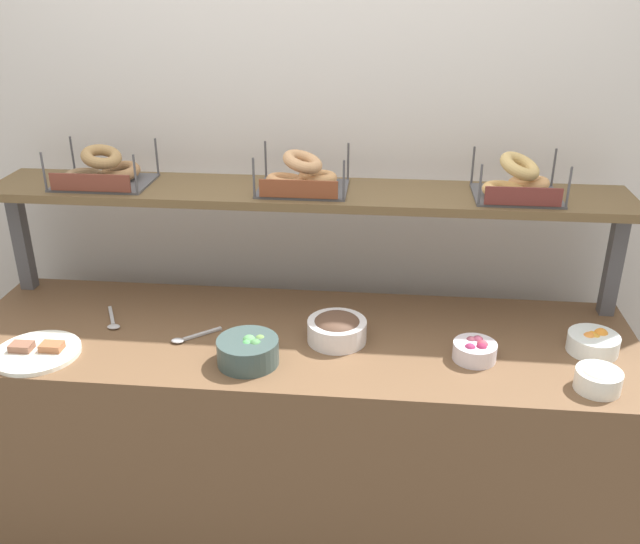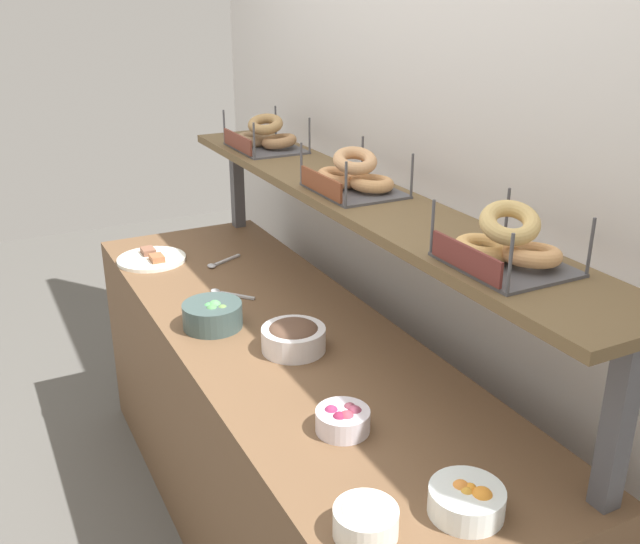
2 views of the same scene
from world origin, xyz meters
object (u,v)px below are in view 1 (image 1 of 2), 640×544
at_px(bowl_veggie_mix, 248,351).
at_px(serving_plate_white, 37,352).
at_px(bagel_basket_sesame, 302,177).
at_px(bowl_chocolate_spread, 337,328).
at_px(bagel_basket_plain, 517,183).
at_px(bowl_cream_cheese, 598,378).
at_px(serving_spoon_near_plate, 113,322).
at_px(bagel_basket_everything, 102,172).
at_px(serving_spoon_by_edge, 189,337).
at_px(bowl_beet_salad, 475,350).
at_px(bowl_fruit_salad, 593,342).

height_order(bowl_veggie_mix, serving_plate_white, bowl_veggie_mix).
bearing_deg(bagel_basket_sesame, bowl_chocolate_spread, -62.75).
bearing_deg(bagel_basket_plain, bowl_cream_cheese, -66.91).
relative_size(serving_plate_white, serving_spoon_near_plate, 1.69).
xyz_separation_m(bowl_cream_cheese, serving_spoon_near_plate, (-1.58, 0.25, -0.03)).
bearing_deg(serving_plate_white, bagel_basket_everything, 79.00).
height_order(serving_spoon_by_edge, bagel_basket_everything, bagel_basket_everything).
relative_size(bowl_veggie_mix, bowl_beet_salad, 1.41).
bearing_deg(bowl_fruit_salad, serving_spoon_near_plate, 179.10).
relative_size(bowl_cream_cheese, serving_plate_white, 0.49).
height_order(bagel_basket_sesame, bagel_basket_plain, bagel_basket_plain).
xyz_separation_m(bowl_fruit_salad, serving_spoon_near_plate, (-1.62, 0.03, -0.03)).
bearing_deg(bowl_fruit_salad, bagel_basket_sesame, 164.49).
bearing_deg(bowl_cream_cheese, bowl_fruit_salad, 79.23).
relative_size(bowl_beet_salad, serving_spoon_by_edge, 0.93).
relative_size(bowl_fruit_salad, bowl_chocolate_spread, 0.83).
distance_m(bowl_veggie_mix, serving_plate_white, 0.69).
xyz_separation_m(serving_spoon_near_plate, bagel_basket_everything, (-0.07, 0.25, 0.47)).
distance_m(bowl_beet_salad, serving_spoon_by_edge, 0.94).
bearing_deg(bagel_basket_sesame, serving_plate_white, -149.63).
distance_m(bagel_basket_everything, bagel_basket_sesame, 0.71).
bearing_deg(bagel_basket_sesame, bowl_beet_salad, -31.17).
bearing_deg(bowl_fruit_salad, bowl_beet_salad, -167.30).
bearing_deg(serving_plate_white, bagel_basket_plain, 16.92).
bearing_deg(bowl_beet_salad, serving_spoon_near_plate, 174.80).
bearing_deg(bowl_chocolate_spread, bowl_fruit_salad, 0.97).
bearing_deg(bowl_beet_salad, serving_spoon_by_edge, 178.14).
bearing_deg(bowl_fruit_salad, serving_plate_white, -173.56).
distance_m(bowl_cream_cheese, serving_spoon_near_plate, 1.60).
bearing_deg(serving_spoon_by_edge, bagel_basket_everything, 138.33).
bearing_deg(serving_plate_white, bowl_chocolate_spread, 11.11).
xyz_separation_m(bowl_beet_salad, bowl_fruit_salad, (0.39, 0.09, 0.00)).
distance_m(bowl_cream_cheese, bagel_basket_everything, 1.78).
xyz_separation_m(bowl_veggie_mix, bowl_fruit_salad, (1.10, 0.18, -0.01)).
relative_size(bagel_basket_sesame, bagel_basket_plain, 1.07).
bearing_deg(serving_spoon_near_plate, bowl_beet_salad, -5.20).
relative_size(bowl_fruit_salad, bagel_basket_sesame, 0.53).
height_order(bowl_chocolate_spread, bagel_basket_everything, bagel_basket_everything).
distance_m(serving_spoon_near_plate, bagel_basket_plain, 1.47).
bearing_deg(bowl_cream_cheese, bagel_basket_sesame, 152.11).
bearing_deg(bowl_beet_salad, bowl_veggie_mix, -172.51).
height_order(bowl_beet_salad, bowl_chocolate_spread, bowl_chocolate_spread).
bearing_deg(bowl_cream_cheese, bowl_beet_salad, 158.27).
bearing_deg(serving_spoon_near_plate, bowl_veggie_mix, -21.46).
relative_size(bowl_veggie_mix, serving_spoon_by_edge, 1.31).
bearing_deg(serving_spoon_by_edge, bowl_cream_cheese, -7.43).
xyz_separation_m(bowl_chocolate_spread, bagel_basket_everything, (-0.86, 0.29, 0.43)).
bearing_deg(bowl_cream_cheese, bagel_basket_plain, 113.09).
relative_size(serving_spoon_by_edge, bagel_basket_everything, 0.45).
xyz_separation_m(serving_spoon_by_edge, bagel_basket_plain, (1.07, 0.32, 0.47)).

